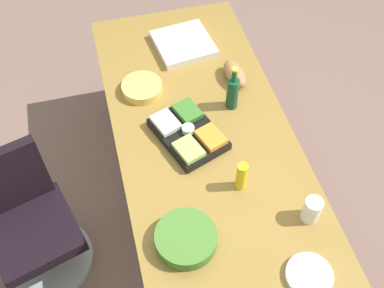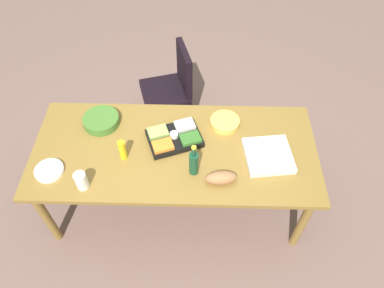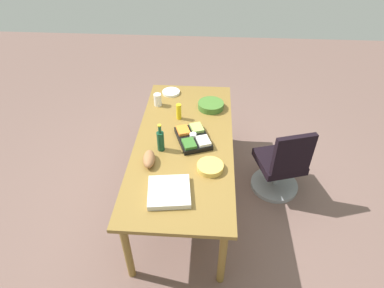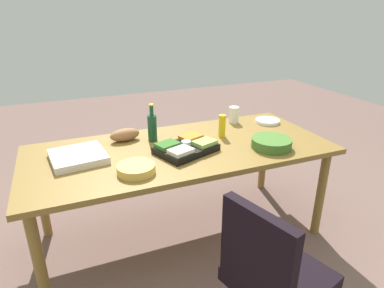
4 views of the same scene
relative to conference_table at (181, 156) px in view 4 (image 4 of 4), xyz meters
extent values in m
plane|color=#73574F|center=(0.00, 0.00, -0.72)|extent=(10.00, 10.00, 0.00)
cube|color=olive|center=(0.00, 0.00, 0.05)|extent=(2.30, 1.01, 0.04)
cylinder|color=olive|center=(-1.06, -0.41, -0.34)|extent=(0.07, 0.07, 0.76)
cylinder|color=olive|center=(1.06, -0.41, -0.34)|extent=(0.07, 0.07, 0.76)
cylinder|color=olive|center=(-1.06, 0.41, -0.34)|extent=(0.07, 0.07, 0.76)
cylinder|color=olive|center=(1.06, 0.41, -0.34)|extent=(0.07, 0.07, 0.76)
cube|color=black|center=(-0.18, 1.07, -0.31)|extent=(0.60, 0.60, 0.09)
cube|color=black|center=(0.03, 1.13, -0.03)|extent=(0.18, 0.43, 0.48)
cube|color=black|center=(-0.01, 0.09, 0.10)|extent=(0.50, 0.43, 0.05)
cube|color=orange|center=(-0.09, -0.02, 0.14)|extent=(0.19, 0.17, 0.03)
cube|color=#346926|center=(0.13, 0.06, 0.14)|extent=(0.19, 0.17, 0.03)
cube|color=#97BD57|center=(-0.14, 0.12, 0.14)|extent=(0.19, 0.17, 0.03)
cube|color=silver|center=(0.08, 0.20, 0.14)|extent=(0.19, 0.17, 0.03)
cylinder|color=white|center=(-0.01, 0.09, 0.14)|extent=(0.09, 0.09, 0.04)
cylinder|color=white|center=(-0.66, -0.37, 0.15)|extent=(0.11, 0.11, 0.15)
cube|color=silver|center=(0.74, -0.07, 0.10)|extent=(0.40, 0.40, 0.05)
cylinder|color=white|center=(-0.95, -0.25, 0.09)|extent=(0.27, 0.27, 0.03)
cylinder|color=#43712A|center=(-0.64, 0.26, 0.11)|extent=(0.33, 0.33, 0.07)
cylinder|color=#E2B950|center=(0.41, 0.28, 0.10)|extent=(0.31, 0.31, 0.05)
cylinder|color=yellow|center=(-0.40, -0.09, 0.17)|extent=(0.06, 0.06, 0.18)
cylinder|color=#144329|center=(0.16, -0.22, 0.18)|extent=(0.08, 0.08, 0.21)
cylinder|color=#144329|center=(0.16, -0.22, 0.33)|extent=(0.03, 0.03, 0.08)
cylinder|color=gold|center=(0.16, -0.22, 0.37)|extent=(0.04, 0.04, 0.01)
ellipsoid|color=#9B6740|center=(0.36, -0.30, 0.12)|extent=(0.25, 0.14, 0.10)
camera|label=1|loc=(-1.61, 0.48, 2.18)|focal=43.74mm
camera|label=2|loc=(0.19, -1.81, 2.38)|focal=33.95mm
camera|label=3|loc=(2.63, 0.25, 2.18)|focal=30.39mm
camera|label=4|loc=(0.81, 2.20, 1.07)|focal=31.11mm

